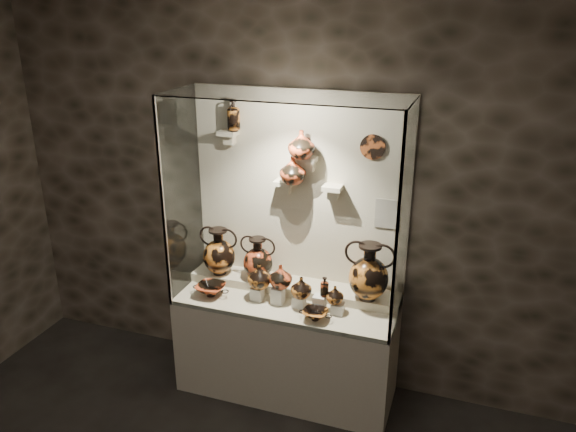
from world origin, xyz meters
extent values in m
cube|color=#2C251B|center=(0.00, 2.50, 1.60)|extent=(5.00, 0.02, 3.20)
cube|color=beige|center=(0.00, 2.18, 0.40)|extent=(1.70, 0.60, 0.80)
cube|color=#C1B496|center=(0.00, 2.18, 0.82)|extent=(1.68, 0.58, 0.03)
cube|color=#C1B496|center=(0.00, 2.35, 0.85)|extent=(1.70, 0.25, 0.10)
cube|color=beige|center=(0.00, 2.50, 1.60)|extent=(1.70, 0.03, 1.60)
cube|color=white|center=(0.00, 1.88, 1.60)|extent=(1.70, 0.01, 1.60)
cube|color=white|center=(-0.85, 2.18, 1.60)|extent=(0.01, 0.60, 1.60)
cube|color=white|center=(0.85, 2.18, 1.60)|extent=(0.01, 0.60, 1.60)
cube|color=white|center=(0.00, 2.18, 2.40)|extent=(1.70, 0.60, 0.01)
cube|color=gray|center=(-0.84, 1.89, 1.60)|extent=(0.02, 0.02, 1.60)
cube|color=gray|center=(0.84, 1.89, 1.60)|extent=(0.02, 0.02, 1.60)
cube|color=silver|center=(-0.22, 2.13, 0.88)|extent=(0.09, 0.09, 0.10)
cube|color=silver|center=(-0.05, 2.13, 0.90)|extent=(0.09, 0.09, 0.13)
cube|color=silver|center=(0.12, 2.13, 0.88)|extent=(0.09, 0.09, 0.09)
cube|color=silver|center=(0.28, 2.13, 0.89)|extent=(0.09, 0.09, 0.12)
cube|color=silver|center=(0.42, 2.13, 0.87)|extent=(0.09, 0.09, 0.08)
cube|color=beige|center=(-0.55, 2.42, 2.05)|extent=(0.14, 0.12, 0.04)
cube|color=beige|center=(-0.10, 2.42, 1.70)|extent=(0.14, 0.12, 0.04)
cube|color=beige|center=(0.10, 2.42, 1.90)|extent=(0.10, 0.12, 0.04)
cube|color=beige|center=(0.28, 2.42, 1.70)|extent=(0.14, 0.12, 0.04)
imported|color=#C26D25|center=(-0.20, 2.14, 1.03)|extent=(0.19, 0.19, 0.19)
imported|color=#BD4421|center=(-0.03, 2.15, 1.05)|extent=(0.23, 0.23, 0.18)
imported|color=#C26D25|center=(0.14, 2.11, 1.00)|extent=(0.18, 0.18, 0.17)
imported|color=#C26D25|center=(0.39, 2.13, 0.98)|extent=(0.15, 0.15, 0.14)
imported|color=#BD4421|center=(-0.01, 2.37, 1.82)|extent=(0.23, 0.23, 0.21)
imported|color=#BD4421|center=(0.05, 2.37, 2.02)|extent=(0.21, 0.21, 0.21)
cylinder|color=#B04F22|center=(0.55, 2.47, 2.02)|extent=(0.18, 0.02, 0.18)
cube|color=beige|center=(0.68, 2.47, 1.52)|extent=(0.17, 0.01, 0.22)
camera|label=1|loc=(1.25, -1.41, 2.99)|focal=35.00mm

